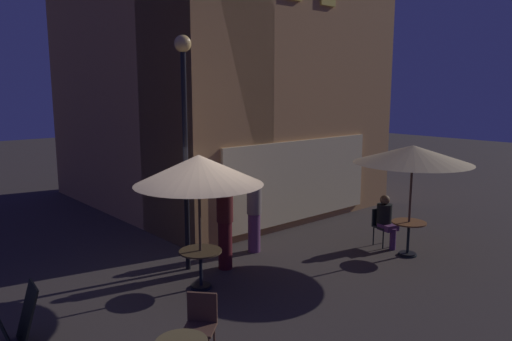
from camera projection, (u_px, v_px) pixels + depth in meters
ground_plane at (189, 290)px, 8.78m from camera, size 60.00×60.00×0.00m
cafe_building at (204, 73)px, 13.67m from camera, size 7.36×8.71×8.16m
street_lamp_near_corner at (184, 112)px, 9.26m from camera, size 0.33×0.33×4.62m
menu_sandwich_board at (13, 317)px, 6.78m from camera, size 0.69×0.61×0.85m
cafe_table_0 at (201, 260)px, 8.77m from camera, size 0.78×0.78×0.72m
cafe_table_1 at (409, 231)px, 10.50m from camera, size 0.74×0.74×0.76m
patio_umbrella_0 at (199, 170)px, 8.49m from camera, size 2.31×2.31×2.48m
patio_umbrella_1 at (413, 155)px, 10.21m from camera, size 2.49×2.49×2.44m
cafe_chair_0 at (381, 223)px, 11.21m from camera, size 0.46×0.46×0.86m
cafe_chair_1 at (201, 321)px, 6.42m from camera, size 0.58×0.58×0.92m
patron_seated_0 at (386, 218)px, 11.07m from camera, size 0.41×0.54×1.21m
patron_standing_1 at (225, 225)px, 9.68m from camera, size 0.34×0.34×1.78m
patron_standing_2 at (254, 215)px, 10.71m from camera, size 0.33×0.33×1.68m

